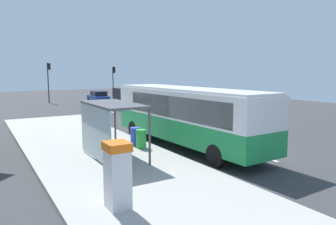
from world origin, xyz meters
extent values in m
cube|color=#38383A|center=(0.00, 14.00, -0.02)|extent=(56.00, 92.00, 0.04)
cube|color=#ADAAA3|center=(-6.40, 2.00, 0.09)|extent=(6.20, 30.00, 0.18)
cube|color=silver|center=(0.25, -1.00, 0.01)|extent=(0.16, 2.20, 0.01)
cube|color=silver|center=(0.25, 4.00, 0.01)|extent=(0.16, 2.20, 0.01)
cube|color=silver|center=(0.25, 9.00, 0.01)|extent=(0.16, 2.20, 0.01)
cube|color=silver|center=(0.25, 14.00, 0.01)|extent=(0.16, 2.20, 0.01)
cube|color=silver|center=(0.25, 19.00, 0.01)|extent=(0.16, 2.20, 0.01)
cube|color=silver|center=(0.25, 24.00, 0.01)|extent=(0.16, 2.20, 0.01)
cube|color=silver|center=(0.25, 29.00, 0.01)|extent=(0.16, 2.20, 0.01)
cube|color=#1E8C47|center=(-1.70, 2.51, 1.07)|extent=(2.91, 11.09, 1.15)
cube|color=silver|center=(-1.70, 2.51, 2.38)|extent=(2.91, 11.09, 1.45)
cube|color=silver|center=(-1.70, 2.51, 3.15)|extent=(2.77, 10.86, 0.12)
cube|color=black|center=(-1.90, 7.96, 2.30)|extent=(2.30, 0.21, 1.22)
cube|color=black|center=(-2.89, 1.96, 2.30)|extent=(0.40, 8.58, 1.10)
cylinder|color=black|center=(-2.97, 6.36, 0.50)|extent=(0.32, 1.01, 1.00)
cylinder|color=black|center=(-0.72, 6.45, 0.50)|extent=(0.32, 1.01, 1.00)
cylinder|color=black|center=(-2.69, -1.23, 0.50)|extent=(0.32, 1.01, 1.00)
cylinder|color=black|center=(-0.43, -1.15, 0.50)|extent=(0.32, 1.01, 1.00)
cube|color=black|center=(2.20, 18.29, 1.32)|extent=(2.23, 5.28, 1.96)
cube|color=black|center=(2.20, 18.29, 1.66)|extent=(2.17, 3.21, 0.44)
cylinder|color=black|center=(3.01, 16.26, 0.34)|extent=(0.25, 0.69, 0.68)
cylinder|color=black|center=(1.21, 16.33, 0.34)|extent=(0.25, 0.69, 0.68)
cylinder|color=black|center=(3.19, 20.25, 0.34)|extent=(0.25, 0.69, 0.68)
cylinder|color=black|center=(1.39, 20.33, 0.34)|extent=(0.25, 0.69, 0.68)
cube|color=navy|center=(2.30, 28.54, 0.62)|extent=(1.92, 4.45, 0.60)
cube|color=black|center=(2.29, 28.34, 1.22)|extent=(1.65, 2.42, 0.60)
cylinder|color=black|center=(1.52, 30.07, 0.32)|extent=(0.22, 0.65, 0.64)
cylinder|color=black|center=(3.16, 30.02, 0.32)|extent=(0.22, 0.65, 0.64)
cylinder|color=black|center=(1.44, 27.07, 0.32)|extent=(0.22, 0.65, 0.64)
cylinder|color=black|center=(3.08, 27.02, 0.32)|extent=(0.22, 0.65, 0.64)
cube|color=silver|center=(-8.00, -3.27, 1.03)|extent=(0.60, 0.70, 1.70)
cube|color=orange|center=(-8.00, -3.27, 2.00)|extent=(0.66, 0.76, 0.24)
cube|color=black|center=(-7.69, -3.27, 1.30)|extent=(0.03, 0.36, 0.44)
cylinder|color=green|center=(-4.20, 2.88, 0.66)|extent=(0.52, 0.52, 0.95)
cylinder|color=blue|center=(-4.20, 3.58, 0.66)|extent=(0.52, 0.52, 0.95)
cylinder|color=#2D2D2D|center=(5.40, 31.11, 2.37)|extent=(0.14, 0.14, 4.75)
cube|color=black|center=(5.62, 31.11, 4.25)|extent=(0.24, 0.28, 0.84)
sphere|color=red|center=(5.74, 31.11, 4.53)|extent=(0.16, 0.16, 0.16)
sphere|color=#3C2C03|center=(5.74, 31.11, 4.25)|extent=(0.16, 0.16, 0.16)
sphere|color=black|center=(5.74, 31.11, 3.97)|extent=(0.16, 0.16, 0.16)
cylinder|color=#2D2D2D|center=(-3.20, 31.91, 2.59)|extent=(0.14, 0.14, 5.18)
cube|color=black|center=(-2.98, 31.91, 4.68)|extent=(0.24, 0.28, 0.84)
sphere|color=#360606|center=(-2.86, 31.91, 4.96)|extent=(0.16, 0.16, 0.16)
sphere|color=#F2B20C|center=(-2.86, 31.91, 4.68)|extent=(0.16, 0.16, 0.16)
sphere|color=black|center=(-2.86, 31.91, 4.40)|extent=(0.16, 0.16, 0.16)
cube|color=#4C4C51|center=(-6.10, 1.86, 2.63)|extent=(1.80, 4.00, 0.10)
cube|color=#8CA5B2|center=(-6.95, 1.86, 1.43)|extent=(0.06, 3.80, 2.30)
cylinder|color=#4C4C51|center=(-5.25, -0.04, 1.40)|extent=(0.10, 0.10, 2.44)
cylinder|color=#4C4C51|center=(-5.25, 3.76, 1.40)|extent=(0.10, 0.10, 2.44)
camera|label=1|loc=(-11.28, -11.47, 4.10)|focal=33.94mm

